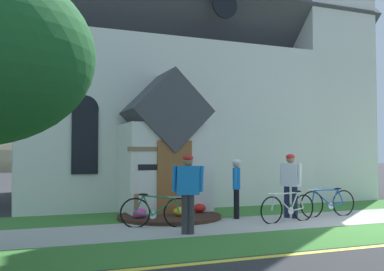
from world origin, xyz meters
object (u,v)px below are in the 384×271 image
at_px(church_sign, 166,172).
at_px(cyclist_in_blue_jersey, 291,180).
at_px(bicycle_white, 288,208).
at_px(roadside_conifer, 302,104).
at_px(bicycle_green, 157,212).
at_px(bicycle_red, 328,203).
at_px(cyclist_in_red_jersey, 236,184).
at_px(cyclist_in_orange_jersey, 188,187).

height_order(church_sign, cyclist_in_blue_jersey, church_sign).
height_order(bicycle_white, roadside_conifer, roadside_conifer).
xyz_separation_m(bicycle_white, bicycle_green, (-3.34, 0.43, 0.01)).
height_order(church_sign, bicycle_red, church_sign).
distance_m(cyclist_in_blue_jersey, roadside_conifer, 11.48).
bearing_deg(bicycle_green, bicycle_white, -7.42).
distance_m(church_sign, bicycle_red, 4.56).
xyz_separation_m(church_sign, bicycle_red, (4.19, -1.57, -0.86)).
bearing_deg(cyclist_in_blue_jersey, cyclist_in_red_jersey, 159.62).
xyz_separation_m(church_sign, bicycle_green, (-0.77, -1.60, -0.87)).
distance_m(bicycle_green, roadside_conifer, 14.29).
relative_size(cyclist_in_red_jersey, cyclist_in_blue_jersey, 0.92).
relative_size(bicycle_white, cyclist_in_red_jersey, 1.09).
height_order(cyclist_in_red_jersey, cyclist_in_blue_jersey, cyclist_in_blue_jersey).
bearing_deg(cyclist_in_blue_jersey, bicycle_green, -177.85).
bearing_deg(roadside_conifer, cyclist_in_blue_jersey, -127.26).
relative_size(bicycle_green, cyclist_in_orange_jersey, 0.96).
xyz_separation_m(cyclist_in_red_jersey, cyclist_in_blue_jersey, (1.38, -0.51, 0.10)).
bearing_deg(cyclist_in_orange_jersey, roadside_conifer, 44.72).
xyz_separation_m(bicycle_green, cyclist_in_blue_jersey, (3.82, 0.14, 0.65)).
height_order(bicycle_red, bicycle_green, bicycle_green).
relative_size(bicycle_white, bicycle_green, 1.05).
height_order(church_sign, cyclist_in_orange_jersey, church_sign).
bearing_deg(bicycle_white, cyclist_in_blue_jersey, 50.62).
bearing_deg(cyclist_in_red_jersey, cyclist_in_blue_jersey, -20.38).
bearing_deg(bicycle_white, cyclist_in_orange_jersey, -166.86).
distance_m(church_sign, cyclist_in_red_jersey, 1.95).
bearing_deg(church_sign, bicycle_white, -38.30).
bearing_deg(roadside_conifer, bicycle_white, -127.39).
relative_size(cyclist_in_red_jersey, cyclist_in_orange_jersey, 0.93).
xyz_separation_m(bicycle_white, bicycle_red, (1.62, 0.47, 0.02)).
distance_m(cyclist_in_blue_jersey, cyclist_in_orange_jersey, 3.70).
bearing_deg(bicycle_green, bicycle_red, 0.35).
height_order(bicycle_white, cyclist_in_orange_jersey, cyclist_in_orange_jersey).
xyz_separation_m(cyclist_in_red_jersey, roadside_conifer, (8.03, 8.24, 3.38)).
height_order(bicycle_red, roadside_conifer, roadside_conifer).
relative_size(bicycle_red, cyclist_in_orange_jersey, 1.04).
xyz_separation_m(bicycle_white, roadside_conifer, (7.13, 9.33, 3.93)).
bearing_deg(cyclist_in_red_jersey, bicycle_green, -165.00).
height_order(bicycle_red, cyclist_in_orange_jersey, cyclist_in_orange_jersey).
height_order(cyclist_in_red_jersey, cyclist_in_orange_jersey, cyclist_in_orange_jersey).
height_order(cyclist_in_blue_jersey, cyclist_in_orange_jersey, cyclist_in_blue_jersey).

